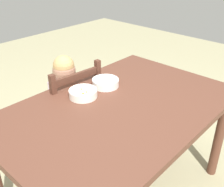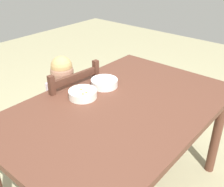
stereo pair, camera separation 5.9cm
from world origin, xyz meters
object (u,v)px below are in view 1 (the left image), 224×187
at_px(dining_chair, 69,116).
at_px(child_figure, 69,96).
at_px(bowl_of_carrots, 83,93).
at_px(bowl_of_peas, 105,82).
at_px(dining_table, 119,118).
at_px(spoon, 87,92).

distance_m(dining_chair, child_figure, 0.18).
bearing_deg(bowl_of_carrots, bowl_of_peas, 0.01).
bearing_deg(bowl_of_peas, dining_chair, 110.04).
bearing_deg(dining_chair, bowl_of_carrots, -108.39).
distance_m(dining_table, child_figure, 0.54).
bearing_deg(bowl_of_peas, dining_table, -118.57).
distance_m(dining_table, dining_chair, 0.59).
bearing_deg(dining_chair, dining_table, -92.46).
bearing_deg(bowl_of_carrots, dining_chair, 71.61).
height_order(child_figure, bowl_of_peas, child_figure).
relative_size(bowl_of_peas, bowl_of_carrots, 1.02).
distance_m(dining_table, bowl_of_peas, 0.30).
xyz_separation_m(child_figure, spoon, (-0.05, -0.27, 0.15)).
bearing_deg(bowl_of_carrots, spoon, 20.40).
distance_m(dining_table, spoon, 0.28).
height_order(child_figure, bowl_of_carrots, child_figure).
height_order(dining_chair, child_figure, child_figure).
distance_m(dining_chair, bowl_of_peas, 0.48).
xyz_separation_m(bowl_of_carrots, spoon, (0.06, 0.02, -0.02)).
height_order(dining_table, child_figure, child_figure).
bearing_deg(dining_chair, spoon, -98.85).
height_order(bowl_of_carrots, spoon, bowl_of_carrots).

